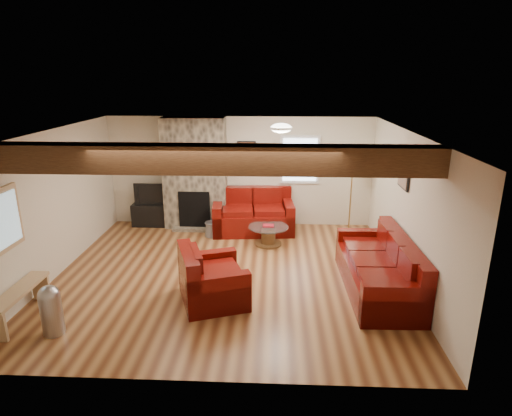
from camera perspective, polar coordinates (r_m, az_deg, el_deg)
The scene contains 17 objects.
room at distance 7.20m, azimuth -3.91°, elevation 0.09°, with size 8.00×8.00×8.00m.
oak_beam at distance 5.74m, azimuth -5.53°, elevation 6.50°, with size 6.00×0.36×0.38m, color #361E10.
chimney_breast at distance 9.73m, azimuth -8.13°, elevation 4.36°, with size 1.40×0.67×2.50m.
back_window at distance 9.72m, azimuth 5.85°, elevation 6.42°, with size 0.90×0.08×1.10m, color silver, non-canonical shape.
ceiling_dome at distance 7.78m, azimuth 3.37°, elevation 10.39°, with size 0.40×0.40×0.18m, color #EFE7CB, non-canonical shape.
artwork_back at distance 9.71m, azimuth -1.27°, elevation 7.39°, with size 0.42×0.06×0.52m, color black, non-canonical shape.
artwork_right at distance 7.62m, azimuth 19.05°, elevation 4.04°, with size 0.06×0.55×0.42m, color black, non-canonical shape.
sofa_three at distance 7.23m, azimuth 15.91°, elevation -7.28°, with size 2.33×0.97×0.90m, color #4A0505, non-canonical shape.
loveseat at distance 9.53m, azimuth -0.39°, elevation -0.43°, with size 1.77×1.02×0.94m, color #4A0505, non-canonical shape.
armchair_red at distance 6.70m, azimuth -5.76°, elevation -8.83°, with size 1.07×0.94×0.87m, color #4A0505, non-canonical shape.
coffee_table at distance 8.86m, azimuth 1.65°, elevation -3.67°, with size 0.82×0.82×0.43m.
tv_cabinet at distance 10.25m, azimuth -13.22°, elevation -0.84°, with size 1.04×0.42×0.52m, color black.
television at distance 10.10m, azimuth -13.42°, elevation 1.92°, with size 0.87×0.11×0.50m, color black.
floor_lamp at distance 9.36m, azimuth 12.75°, elevation 4.81°, with size 0.42×0.42×1.66m.
pine_bench at distance 7.15m, azimuth -28.90°, elevation -11.17°, with size 0.28×1.22×0.46m, color tan, non-canonical shape.
pedal_bin at distance 6.52m, azimuth -25.65°, elevation -12.15°, with size 0.29×0.29×0.72m, color #A1A2A6, non-canonical shape.
coal_bucket at distance 9.40m, azimuth -5.84°, elevation -2.77°, with size 0.34×0.34×0.32m, color gray, non-canonical shape.
Camera 1 is at (0.81, -6.82, 3.39)m, focal length 30.00 mm.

